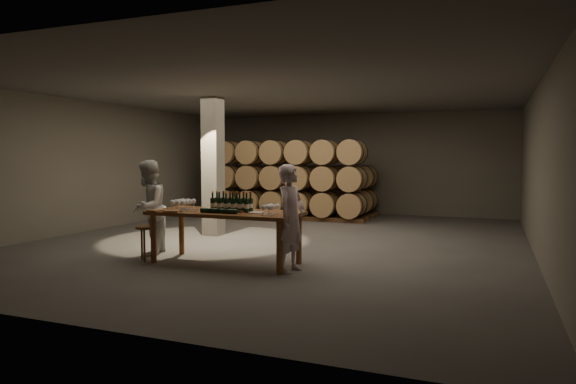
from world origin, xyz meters
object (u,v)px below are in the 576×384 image
at_px(plate, 256,213).
at_px(notebook_near, 172,211).
at_px(bottle_cluster, 231,204).
at_px(stool, 146,232).
at_px(person_man, 291,218).
at_px(tasting_table, 226,217).
at_px(person_woman, 148,208).

bearing_deg(plate, notebook_near, -163.82).
height_order(bottle_cluster, stool, bottle_cluster).
bearing_deg(person_man, tasting_table, 89.72).
bearing_deg(bottle_cluster, notebook_near, -150.99).
relative_size(tasting_table, plate, 9.83).
bearing_deg(tasting_table, person_man, -8.04).
distance_m(bottle_cluster, person_woman, 1.83).
height_order(notebook_near, stool, notebook_near).
bearing_deg(person_man, plate, 86.48).
bearing_deg(notebook_near, stool, 148.70).
bearing_deg(plate, bottle_cluster, 170.70).
bearing_deg(person_man, bottle_cluster, 87.34).
relative_size(notebook_near, stool, 0.41).
distance_m(stool, person_woman, 0.68).
bearing_deg(stool, bottle_cluster, 12.86).
distance_m(notebook_near, person_man, 2.07).
relative_size(stool, person_man, 0.36).
relative_size(tasting_table, stool, 4.27).
bearing_deg(person_woman, person_man, 66.61).
distance_m(bottle_cluster, notebook_near, 1.01).
bearing_deg(bottle_cluster, person_woman, 176.12).
distance_m(tasting_table, bottle_cluster, 0.25).
relative_size(bottle_cluster, person_woman, 0.41).
xyz_separation_m(notebook_near, person_man, (2.06, 0.27, -0.06)).
xyz_separation_m(plate, person_woman, (-2.33, 0.21, -0.02)).
bearing_deg(tasting_table, plate, -4.43).
bearing_deg(notebook_near, person_woman, 128.30).
xyz_separation_m(stool, person_man, (2.69, 0.13, 0.36)).
bearing_deg(person_woman, bottle_cluster, 69.20).
relative_size(stool, person_woman, 0.34).
distance_m(tasting_table, person_woman, 1.73).
bearing_deg(person_man, stool, 100.50).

